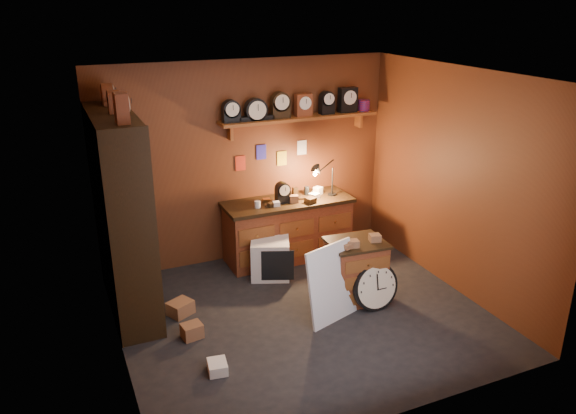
% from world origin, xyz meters
% --- Properties ---
extents(floor, '(4.00, 4.00, 0.00)m').
position_xyz_m(floor, '(0.00, 0.00, 0.00)').
color(floor, black).
rests_on(floor, ground).
extents(room_shell, '(4.02, 3.62, 2.71)m').
position_xyz_m(room_shell, '(0.04, 0.11, 1.72)').
color(room_shell, '#612F17').
rests_on(room_shell, ground).
extents(shelving_unit, '(0.47, 1.60, 2.58)m').
position_xyz_m(shelving_unit, '(-1.79, 0.98, 1.25)').
color(shelving_unit, black).
rests_on(shelving_unit, ground).
extents(workbench, '(1.76, 0.66, 1.36)m').
position_xyz_m(workbench, '(0.45, 1.47, 0.47)').
color(workbench, brown).
rests_on(workbench, ground).
extents(low_cabinet, '(0.70, 0.60, 0.84)m').
position_xyz_m(low_cabinet, '(0.73, 0.10, 0.41)').
color(low_cabinet, brown).
rests_on(low_cabinet, ground).
extents(big_round_clock, '(0.57, 0.18, 0.57)m').
position_xyz_m(big_round_clock, '(0.83, -0.19, 0.28)').
color(big_round_clock, black).
rests_on(big_round_clock, ground).
extents(white_panel, '(0.70, 0.39, 0.90)m').
position_xyz_m(white_panel, '(0.26, -0.17, 0.00)').
color(white_panel, silver).
rests_on(white_panel, ground).
extents(mini_fridge, '(0.63, 0.66, 0.51)m').
position_xyz_m(mini_fridge, '(0.03, 1.08, 0.25)').
color(mini_fridge, silver).
rests_on(mini_fridge, ground).
extents(floor_box_a, '(0.33, 0.31, 0.16)m').
position_xyz_m(floor_box_a, '(-1.28, 0.60, 0.08)').
color(floor_box_a, brown).
rests_on(floor_box_a, ground).
extents(floor_box_b, '(0.21, 0.24, 0.11)m').
position_xyz_m(floor_box_b, '(-1.21, -0.59, 0.05)').
color(floor_box_b, white).
rests_on(floor_box_b, ground).
extents(floor_box_c, '(0.23, 0.20, 0.16)m').
position_xyz_m(floor_box_c, '(-1.28, 0.08, 0.08)').
color(floor_box_c, brown).
rests_on(floor_box_c, ground).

